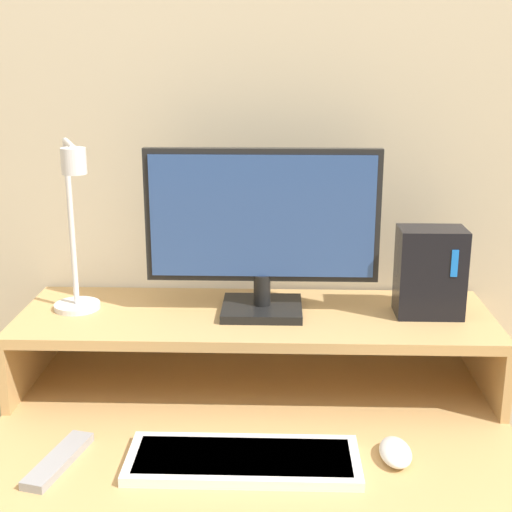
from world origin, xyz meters
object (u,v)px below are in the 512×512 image
Objects in this scene: desk_lamp at (74,231)px; keyboard at (243,460)px; monitor at (262,227)px; mouse at (395,452)px; remote_control at (59,460)px; router_dock at (430,272)px.

desk_lamp is 0.90× the size of keyboard.
monitor is at bearing 5.68° from desk_lamp.
mouse reaches higher than remote_control.
router_dock reaches higher than remote_control.
keyboard is at bearing -138.88° from router_dock.
desk_lamp is at bearing -177.15° from router_dock.
monitor is 0.48m from keyboard.
monitor is at bearing 179.75° from router_dock.
keyboard is at bearing -94.27° from monitor.
remote_control is at bearing -178.39° from keyboard.
mouse reaches higher than keyboard.
desk_lamp reaches higher than monitor.
remote_control is at bearing -83.87° from desk_lamp.
desk_lamp reaches higher than router_dock.
monitor reaches higher than remote_control.
monitor is 0.37m from router_dock.
router_dock is 1.02× the size of remote_control.
keyboard is 4.13× the size of mouse.
router_dock is at bearing -0.25° from monitor.
desk_lamp is at bearing 140.80° from keyboard.
remote_control is (0.03, -0.30, -0.34)m from desk_lamp.
router_dock is 0.82m from remote_control.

